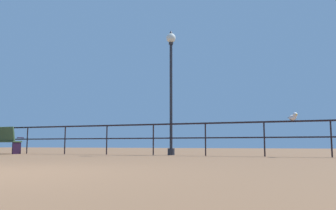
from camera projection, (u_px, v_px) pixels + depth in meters
pier_railing at (179, 132)px, 11.10m from camera, size 23.10×0.05×1.03m
bench_far_left at (0, 139)px, 12.91m from camera, size 1.56×0.61×1.00m
lamppost_center at (171, 77)px, 11.75m from camera, size 0.33×0.33×4.25m
seagull_on_rail at (293, 117)px, 9.86m from camera, size 0.31×0.42×0.22m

